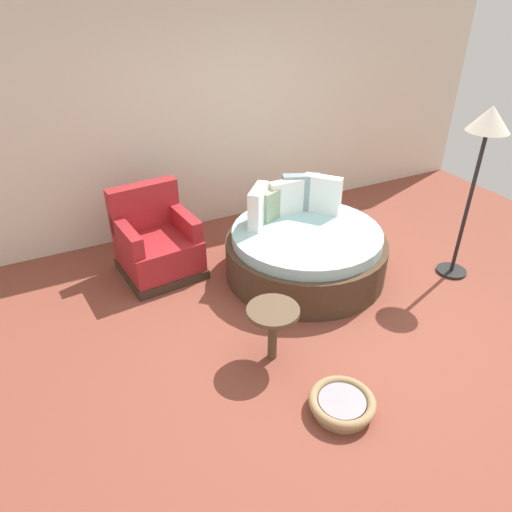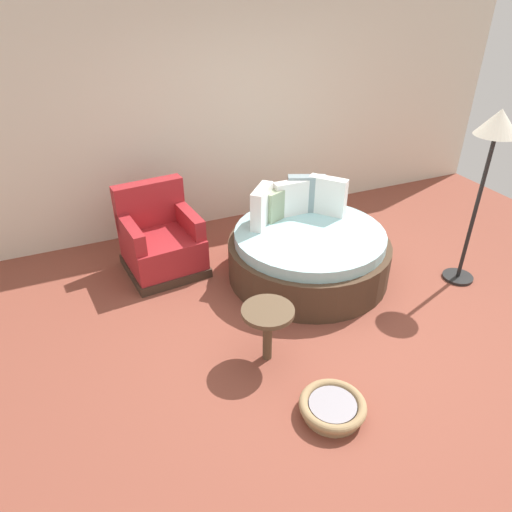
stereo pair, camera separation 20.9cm
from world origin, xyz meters
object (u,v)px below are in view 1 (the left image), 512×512
side_table (273,318)px  floor_lamp (486,136)px  round_daybed (305,250)px  red_armchair (157,244)px  pet_basket (342,404)px

side_table → floor_lamp: size_ratio=0.29×
floor_lamp → round_daybed: bearing=153.2°
round_daybed → floor_lamp: bearing=-26.8°
red_armchair → side_table: 1.84m
round_daybed → pet_basket: size_ratio=3.38×
red_armchair → pet_basket: bearing=-75.5°
red_armchair → pet_basket: red_armchair is taller
side_table → floor_lamp: floor_lamp is taller
pet_basket → side_table: size_ratio=0.98×
round_daybed → red_armchair: bearing=151.8°
round_daybed → floor_lamp: 2.06m
side_table → floor_lamp: bearing=6.7°
side_table → floor_lamp: 2.68m
side_table → round_daybed: bearing=47.2°
round_daybed → red_armchair: 1.60m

